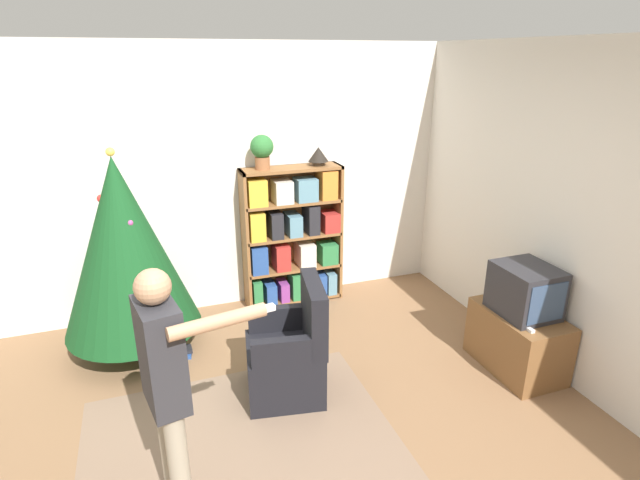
% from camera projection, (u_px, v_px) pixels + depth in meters
% --- Properties ---
extents(ground_plane, '(14.00, 14.00, 0.00)m').
position_uv_depth(ground_plane, '(294.00, 440.00, 3.41)').
color(ground_plane, '#846042').
extents(wall_back, '(8.00, 0.10, 2.60)m').
position_uv_depth(wall_back, '(226.00, 181.00, 4.90)').
color(wall_back, silver).
rests_on(wall_back, ground_plane).
extents(wall_right, '(0.10, 8.00, 2.60)m').
position_uv_depth(wall_right, '(588.00, 223.00, 3.68)').
color(wall_right, silver).
rests_on(wall_right, ground_plane).
extents(area_rug, '(2.07, 1.61, 0.01)m').
position_uv_depth(area_rug, '(241.00, 443.00, 3.37)').
color(area_rug, '#7F6651').
rests_on(area_rug, ground_plane).
extents(bookshelf, '(1.01, 0.28, 1.44)m').
position_uv_depth(bookshelf, '(292.00, 237.00, 5.10)').
color(bookshelf, brown).
rests_on(bookshelf, ground_plane).
extents(tv_stand, '(0.47, 0.76, 0.52)m').
position_uv_depth(tv_stand, '(517.00, 340.00, 4.11)').
color(tv_stand, brown).
rests_on(tv_stand, ground_plane).
extents(television, '(0.41, 0.48, 0.40)m').
position_uv_depth(television, '(526.00, 290.00, 3.95)').
color(television, '#28282D').
rests_on(television, tv_stand).
extents(game_remote, '(0.04, 0.12, 0.02)m').
position_uv_depth(game_remote, '(528.00, 328.00, 3.77)').
color(game_remote, white).
rests_on(game_remote, tv_stand).
extents(christmas_tree, '(1.14, 1.14, 1.80)m').
position_uv_depth(christmas_tree, '(124.00, 247.00, 4.14)').
color(christmas_tree, '#4C3323').
rests_on(christmas_tree, ground_plane).
extents(armchair, '(0.66, 0.65, 0.92)m').
position_uv_depth(armchair, '(290.00, 356.00, 3.79)').
color(armchair, black).
rests_on(armchair, ground_plane).
extents(standing_person, '(0.69, 0.46, 1.53)m').
position_uv_depth(standing_person, '(167.00, 382.00, 2.55)').
color(standing_person, '#9E937F').
rests_on(standing_person, ground_plane).
extents(potted_plant, '(0.22, 0.22, 0.33)m').
position_uv_depth(potted_plant, '(262.00, 150.00, 4.70)').
color(potted_plant, '#935B38').
rests_on(potted_plant, bookshelf).
extents(table_lamp, '(0.20, 0.20, 0.18)m').
position_uv_depth(table_lamp, '(318.00, 155.00, 4.91)').
color(table_lamp, '#473828').
rests_on(table_lamp, bookshelf).
extents(book_pile_near_tree, '(0.20, 0.17, 0.07)m').
position_uv_depth(book_pile_near_tree, '(181.00, 352.00, 4.35)').
color(book_pile_near_tree, '#284C93').
rests_on(book_pile_near_tree, ground_plane).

